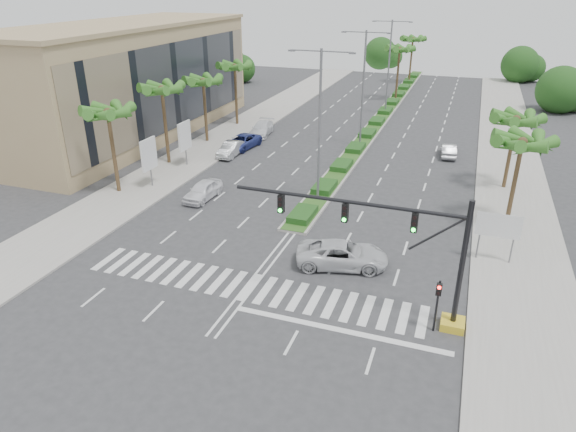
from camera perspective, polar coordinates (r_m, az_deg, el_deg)
name	(u,v)px	position (r m, az deg, el deg)	size (l,w,h in m)	color
ground	(250,287)	(30.66, -4.27, -7.89)	(160.00, 160.00, 0.00)	#333335
footpath_right	(513,197)	(46.70, 23.72, 1.96)	(6.00, 120.00, 0.15)	gray
footpath_left	(191,158)	(53.26, -10.74, 6.32)	(6.00, 120.00, 0.15)	gray
median	(384,115)	(71.25, 10.59, 11.00)	(2.20, 75.00, 0.20)	gray
median_grass	(384,114)	(71.22, 10.60, 11.09)	(1.80, 75.00, 0.04)	#30541C
building	(129,82)	(62.55, -17.27, 13.99)	(12.00, 36.00, 12.00)	tan
signal_gantry	(415,263)	(26.90, 13.97, -5.05)	(12.60, 1.20, 7.20)	gold
pedestrian_signal	(438,298)	(27.00, 16.31, -8.74)	(0.28, 0.36, 3.00)	black
direction_sign	(498,228)	(34.58, 22.33, -1.21)	(2.70, 0.11, 3.40)	slate
billboard_near	(149,155)	(45.63, -15.21, 6.60)	(0.18, 2.10, 4.35)	slate
billboard_far	(185,136)	(50.44, -11.42, 8.67)	(0.18, 2.10, 4.35)	slate
palm_left_near	(108,115)	(44.30, -19.37, 10.56)	(4.57, 4.68, 7.55)	brown
palm_left_mid	(162,91)	(50.55, -13.83, 13.29)	(4.57, 4.68, 7.95)	brown
palm_left_far	(203,83)	(57.39, -9.39, 14.37)	(4.57, 4.68, 7.35)	brown
palm_left_end	(235,68)	(64.36, -5.92, 16.00)	(4.57, 4.68, 7.75)	brown
palm_right_near	(522,145)	(39.06, 24.55, 7.21)	(4.57, 4.68, 7.05)	brown
palm_right_far	(516,122)	(46.85, 23.99, 9.57)	(4.57, 4.68, 6.75)	brown
palm_median_a	(400,51)	(79.78, 12.30, 17.47)	(4.57, 4.68, 8.05)	brown
palm_median_b	(413,41)	(94.58, 13.70, 18.40)	(4.57, 4.68, 8.05)	brown
streetlight_near	(320,119)	(40.20, 3.54, 10.74)	(5.10, 0.25, 12.00)	slate
streetlight_mid	(363,83)	(55.42, 8.37, 14.40)	(5.10, 0.25, 12.00)	slate
streetlight_far	(389,62)	(70.99, 11.17, 16.43)	(5.10, 0.25, 12.00)	slate
car_parked_a	(203,190)	(42.88, -9.44, 2.82)	(1.75, 4.35, 1.48)	white
car_parked_b	(231,149)	(53.47, -6.36, 7.41)	(1.53, 4.37, 1.44)	silver
car_parked_c	(242,142)	(55.81, -5.15, 8.21)	(2.41, 5.22, 1.45)	navy
car_parked_d	(262,129)	(60.79, -2.93, 9.67)	(2.09, 5.13, 1.49)	silver
car_crossing	(342,254)	(32.52, 6.05, -4.27)	(2.66, 5.77, 1.60)	silver
car_right	(449,150)	(55.44, 17.41, 6.99)	(1.41, 4.05, 1.34)	#A5A5AA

